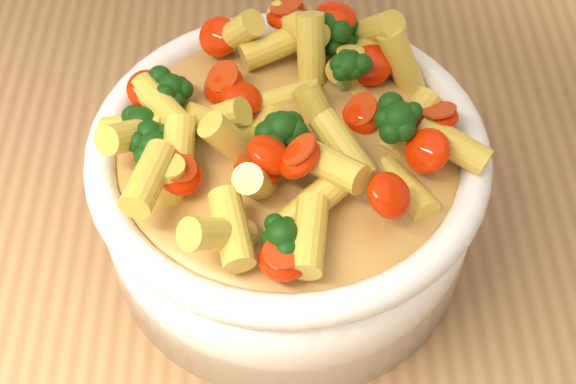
{
  "coord_description": "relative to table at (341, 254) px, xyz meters",
  "views": [
    {
      "loc": [
        -0.05,
        -0.34,
        1.31
      ],
      "look_at": [
        -0.04,
        -0.06,
        0.95
      ],
      "focal_mm": 50.0,
      "sensor_mm": 36.0,
      "label": 1
    }
  ],
  "objects": [
    {
      "name": "serving_bowl",
      "position": [
        -0.04,
        -0.06,
        0.15
      ],
      "size": [
        0.22,
        0.22,
        0.09
      ],
      "color": "white",
      "rests_on": "table"
    },
    {
      "name": "pasta_salad",
      "position": [
        -0.04,
        -0.06,
        0.21
      ],
      "size": [
        0.17,
        0.17,
        0.04
      ],
      "color": "#EED04B",
      "rests_on": "serving_bowl"
    },
    {
      "name": "table",
      "position": [
        0.0,
        0.0,
        0.0
      ],
      "size": [
        1.2,
        0.8,
        0.9
      ],
      "color": "#AA7849",
      "rests_on": "ground"
    }
  ]
}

